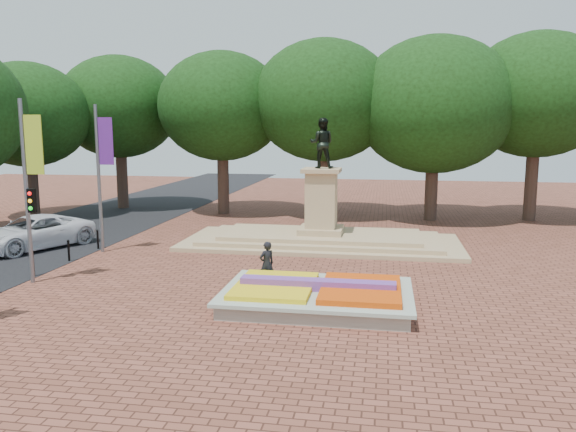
{
  "coord_description": "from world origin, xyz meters",
  "views": [
    {
      "loc": [
        3.11,
        -20.07,
        5.94
      ],
      "look_at": [
        -0.89,
        3.2,
        2.2
      ],
      "focal_mm": 35.0,
      "sensor_mm": 36.0,
      "label": 1
    }
  ],
  "objects_px": {
    "flower_bed": "(318,295)",
    "pedestrian": "(267,264)",
    "monument": "(321,227)",
    "van": "(32,233)"
  },
  "relations": [
    {
      "from": "flower_bed",
      "to": "van",
      "type": "xyz_separation_m",
      "value": [
        -14.92,
        6.53,
        0.44
      ]
    },
    {
      "from": "flower_bed",
      "to": "pedestrian",
      "type": "bearing_deg",
      "value": 137.09
    },
    {
      "from": "flower_bed",
      "to": "pedestrian",
      "type": "xyz_separation_m",
      "value": [
        -2.18,
        2.03,
        0.48
      ]
    },
    {
      "from": "monument",
      "to": "van",
      "type": "height_order",
      "value": "monument"
    },
    {
      "from": "flower_bed",
      "to": "monument",
      "type": "distance_m",
      "value": 10.07
    },
    {
      "from": "pedestrian",
      "to": "flower_bed",
      "type": "bearing_deg",
      "value": 92.76
    },
    {
      "from": "monument",
      "to": "van",
      "type": "distance_m",
      "value": 14.32
    },
    {
      "from": "pedestrian",
      "to": "van",
      "type": "bearing_deg",
      "value": -63.8
    },
    {
      "from": "van",
      "to": "pedestrian",
      "type": "xyz_separation_m",
      "value": [
        12.74,
        -4.5,
        0.04
      ]
    },
    {
      "from": "van",
      "to": "flower_bed",
      "type": "bearing_deg",
      "value": 0.88
    }
  ]
}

